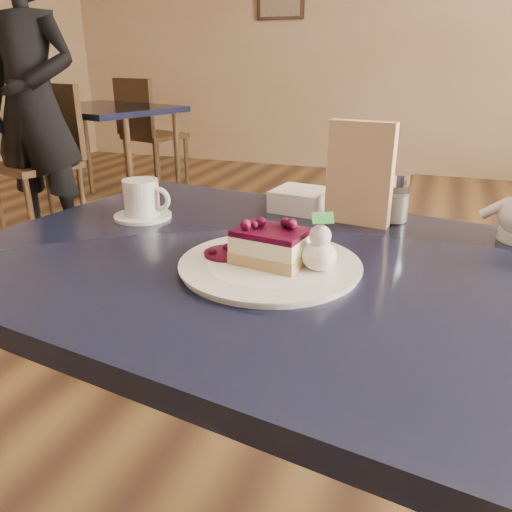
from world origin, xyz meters
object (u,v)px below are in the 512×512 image
(coffee_set, at_px, (143,201))
(patron, at_px, (33,104))
(bg_table_far_left, at_px, (111,199))
(cheesecake_slice, at_px, (270,246))
(dessert_plate, at_px, (270,266))
(main_table, at_px, (282,298))

(coffee_set, height_order, patron, patron)
(coffee_set, distance_m, bg_table_far_left, 3.02)
(cheesecake_slice, bearing_deg, dessert_plate, 0.00)
(coffee_set, relative_size, bg_table_far_left, 0.07)
(cheesecake_slice, height_order, bg_table_far_left, cheesecake_slice)
(cheesecake_slice, distance_m, coffee_set, 0.42)
(cheesecake_slice, bearing_deg, patron, 148.91)
(main_table, height_order, bg_table_far_left, bg_table_far_left)
(main_table, distance_m, coffee_set, 0.42)
(main_table, xyz_separation_m, bg_table_far_left, (-2.21, 2.43, -0.61))
(patron, bearing_deg, coffee_set, -44.59)
(main_table, xyz_separation_m, cheesecake_slice, (-0.01, -0.05, 0.12))
(dessert_plate, bearing_deg, cheesecake_slice, 0.00)
(cheesecake_slice, bearing_deg, bg_table_far_left, 139.46)
(dessert_plate, bearing_deg, patron, 141.13)
(dessert_plate, bearing_deg, coffee_set, 153.55)
(cheesecake_slice, xyz_separation_m, bg_table_far_left, (-2.20, 2.48, -0.73))
(main_table, xyz_separation_m, dessert_plate, (-0.01, -0.05, 0.09))
(dessert_plate, height_order, coffee_set, coffee_set)
(bg_table_far_left, bearing_deg, patron, -65.69)
(main_table, xyz_separation_m, coffee_set, (-0.38, 0.14, 0.12))
(cheesecake_slice, relative_size, patron, 0.08)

